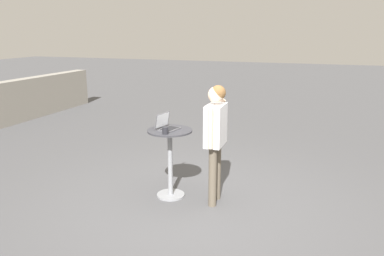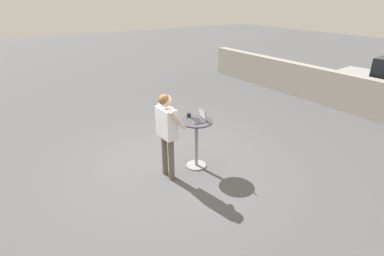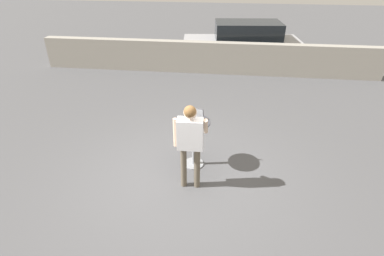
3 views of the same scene
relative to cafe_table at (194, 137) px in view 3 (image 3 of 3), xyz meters
The scene contains 7 objects.
ground_plane 0.84m from the cafe_table, 112.57° to the right, with size 50.00×50.00×0.00m, color #4C4C4F.
pavement_kerb 5.67m from the cafe_table, 92.02° to the left, with size 12.11×0.35×1.12m.
cafe_table is the anchor object (origin of this frame).
laptop 0.40m from the cafe_table, 78.43° to the left, with size 0.35×0.31×0.23m.
coffee_mug 0.46m from the cafe_table, behind, with size 0.12×0.08×0.10m.
standing_person 0.78m from the cafe_table, 88.65° to the right, with size 0.59×0.38×1.67m.
parked_car_near_street 7.02m from the cafe_table, 81.04° to the left, with size 4.62×2.15×1.59m.
Camera 3 is at (0.79, -4.49, 3.76)m, focal length 28.00 mm.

